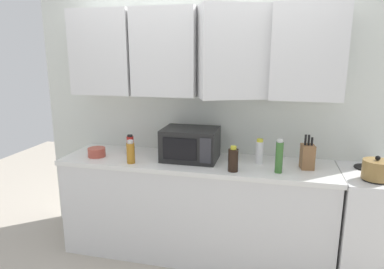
{
  "coord_description": "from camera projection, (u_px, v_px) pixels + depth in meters",
  "views": [
    {
      "loc": [
        0.64,
        -3.09,
        1.81
      ],
      "look_at": [
        -0.04,
        -0.25,
        1.12
      ],
      "focal_mm": 31.77,
      "sensor_mm": 36.0,
      "label": 1
    }
  ],
  "objects": [
    {
      "name": "wall_back_with_cabinets",
      "position": [
        201.0,
        81.0,
        3.05
      ],
      "size": [
        3.26,
        0.52,
        2.6
      ],
      "color": "silver",
      "rests_on": "ground_plane"
    },
    {
      "name": "counter_run",
      "position": [
        195.0,
        207.0,
        3.1
      ],
      "size": [
        2.39,
        0.63,
        0.9
      ],
      "color": "silver",
      "rests_on": "ground_plane"
    },
    {
      "name": "kettle",
      "position": [
        376.0,
        170.0,
        2.5
      ],
      "size": [
        0.2,
        0.2,
        0.18
      ],
      "color": "olive",
      "rests_on": "stove_range"
    },
    {
      "name": "microwave",
      "position": [
        190.0,
        144.0,
        2.99
      ],
      "size": [
        0.48,
        0.37,
        0.28
      ],
      "color": "black",
      "rests_on": "counter_run"
    },
    {
      "name": "knife_block",
      "position": [
        307.0,
        156.0,
        2.76
      ],
      "size": [
        0.12,
        0.13,
        0.28
      ],
      "color": "brown",
      "rests_on": "counter_run"
    },
    {
      "name": "bottle_green_oil",
      "position": [
        279.0,
        157.0,
        2.65
      ],
      "size": [
        0.06,
        0.06,
        0.27
      ],
      "color": "#386B2D",
      "rests_on": "counter_run"
    },
    {
      "name": "bottle_amber_vinegar",
      "position": [
        131.0,
        152.0,
        2.9
      ],
      "size": [
        0.07,
        0.07,
        0.2
      ],
      "color": "#AD701E",
      "rests_on": "counter_run"
    },
    {
      "name": "bottle_soy_dark",
      "position": [
        233.0,
        160.0,
        2.69
      ],
      "size": [
        0.08,
        0.08,
        0.21
      ],
      "color": "black",
      "rests_on": "counter_run"
    },
    {
      "name": "bottle_white_jar",
      "position": [
        259.0,
        152.0,
        2.88
      ],
      "size": [
        0.07,
        0.07,
        0.22
      ],
      "color": "white",
      "rests_on": "counter_run"
    },
    {
      "name": "bottle_red_sauce",
      "position": [
        130.0,
        145.0,
        3.14
      ],
      "size": [
        0.06,
        0.06,
        0.19
      ],
      "color": "red",
      "rests_on": "counter_run"
    },
    {
      "name": "bowl_ceramic_small",
      "position": [
        97.0,
        152.0,
        3.1
      ],
      "size": [
        0.16,
        0.16,
        0.08
      ],
      "primitive_type": "cylinder",
      "color": "#B24C3D",
      "rests_on": "counter_run"
    }
  ]
}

